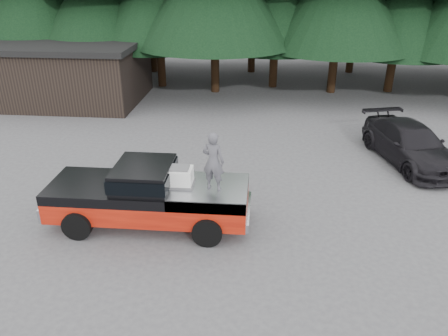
# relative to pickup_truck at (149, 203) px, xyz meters

# --- Properties ---
(ground) EXTENTS (120.00, 120.00, 0.00)m
(ground) POSITION_rel_pickup_truck_xyz_m (1.34, 0.44, -0.67)
(ground) COLOR #454547
(ground) RESTS_ON ground
(pickup_truck) EXTENTS (6.00, 2.04, 1.33)m
(pickup_truck) POSITION_rel_pickup_truck_xyz_m (0.00, 0.00, 0.00)
(pickup_truck) COLOR red
(pickup_truck) RESTS_ON ground
(truck_cab) EXTENTS (1.66, 1.90, 0.59)m
(truck_cab) POSITION_rel_pickup_truck_xyz_m (-0.10, -0.00, 0.96)
(truck_cab) COLOR black
(truck_cab) RESTS_ON pickup_truck
(air_compressor) EXTENTS (0.73, 0.60, 0.50)m
(air_compressor) POSITION_rel_pickup_truck_xyz_m (0.95, 0.01, 0.91)
(air_compressor) COLOR white
(air_compressor) RESTS_ON pickup_truck
(man_on_bed) EXTENTS (0.71, 0.55, 1.71)m
(man_on_bed) POSITION_rel_pickup_truck_xyz_m (1.94, -0.15, 1.52)
(man_on_bed) COLOR #4D4D53
(man_on_bed) RESTS_ON pickup_truck
(parked_car) EXTENTS (3.31, 5.48, 1.49)m
(parked_car) POSITION_rel_pickup_truck_xyz_m (9.02, 5.33, 0.08)
(parked_car) COLOR black
(parked_car) RESTS_ON ground
(utility_building) EXTENTS (8.40, 6.40, 3.30)m
(utility_building) POSITION_rel_pickup_truck_xyz_m (-7.66, 12.44, 1.00)
(utility_building) COLOR black
(utility_building) RESTS_ON ground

